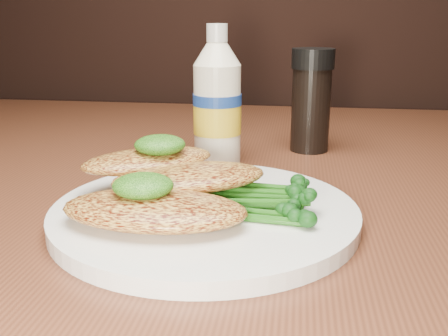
# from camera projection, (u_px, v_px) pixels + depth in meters

# --- Properties ---
(plate) EXTENTS (0.25, 0.25, 0.01)m
(plate) POSITION_uv_depth(u_px,v_px,m) (205.00, 213.00, 0.42)
(plate) COLOR white
(plate) RESTS_ON dining_table
(chicken_front) EXTENTS (0.14, 0.08, 0.02)m
(chicken_front) POSITION_uv_depth(u_px,v_px,m) (154.00, 210.00, 0.38)
(chicken_front) COLOR gold
(chicken_front) RESTS_ON plate
(chicken_mid) EXTENTS (0.15, 0.11, 0.02)m
(chicken_mid) POSITION_uv_depth(u_px,v_px,m) (190.00, 178.00, 0.43)
(chicken_mid) COLOR gold
(chicken_mid) RESTS_ON plate
(chicken_back) EXTENTS (0.13, 0.12, 0.02)m
(chicken_back) POSITION_uv_depth(u_px,v_px,m) (148.00, 160.00, 0.46)
(chicken_back) COLOR gold
(chicken_back) RESTS_ON plate
(pesto_front) EXTENTS (0.05, 0.04, 0.02)m
(pesto_front) POSITION_uv_depth(u_px,v_px,m) (143.00, 186.00, 0.38)
(pesto_front) COLOR black
(pesto_front) RESTS_ON chicken_front
(pesto_back) EXTENTS (0.05, 0.05, 0.02)m
(pesto_back) POSITION_uv_depth(u_px,v_px,m) (160.00, 145.00, 0.45)
(pesto_back) COLOR black
(pesto_back) RESTS_ON chicken_back
(broccolini_bundle) EXTENTS (0.14, 0.12, 0.02)m
(broccolini_bundle) POSITION_uv_depth(u_px,v_px,m) (252.00, 194.00, 0.42)
(broccolini_bundle) COLOR #1E5813
(broccolini_bundle) RESTS_ON plate
(mayo_bottle) EXTENTS (0.06, 0.06, 0.15)m
(mayo_bottle) POSITION_uv_depth(u_px,v_px,m) (217.00, 95.00, 0.57)
(mayo_bottle) COLOR white
(mayo_bottle) RESTS_ON dining_table
(pepper_grinder) EXTENTS (0.05, 0.05, 0.12)m
(pepper_grinder) POSITION_uv_depth(u_px,v_px,m) (311.00, 101.00, 0.63)
(pepper_grinder) COLOR black
(pepper_grinder) RESTS_ON dining_table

